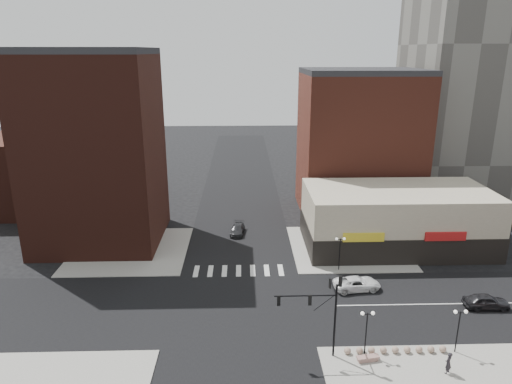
{
  "coord_description": "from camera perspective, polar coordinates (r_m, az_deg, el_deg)",
  "views": [
    {
      "loc": [
        0.53,
        -41.53,
        25.38
      ],
      "look_at": [
        1.9,
        4.81,
        11.0
      ],
      "focal_mm": 32.0,
      "sensor_mm": 36.0,
      "label": 1
    }
  ],
  "objects": [
    {
      "name": "building_ne_midrise",
      "position": [
        74.79,
        12.7,
        5.72
      ],
      "size": [
        18.0,
        15.0,
        22.0
      ],
      "primitive_type": "cube",
      "color": "maroon",
      "rests_on": "ground"
    },
    {
      "name": "street_lamp_se_a",
      "position": [
        41.5,
        13.7,
        -15.48
      ],
      "size": [
        1.22,
        0.32,
        4.16
      ],
      "color": "black",
      "rests_on": "sidewalk_se"
    },
    {
      "name": "white_suv",
      "position": [
        52.72,
        12.51,
        -11.1
      ],
      "size": [
        5.44,
        2.99,
        1.44
      ],
      "primitive_type": "imported",
      "rotation": [
        0.0,
        0.0,
        1.69
      ],
      "color": "white",
      "rests_on": "ground"
    },
    {
      "name": "dark_sedan_east",
      "position": [
        53.66,
        26.84,
        -12.09
      ],
      "size": [
        4.6,
        1.98,
        1.55
      ],
      "primitive_type": "imported",
      "rotation": [
        0.0,
        0.0,
        1.54
      ],
      "color": "black",
      "rests_on": "ground"
    },
    {
      "name": "street_lamp_ne",
      "position": [
        55.44,
        10.46,
        -6.56
      ],
      "size": [
        1.22,
        0.32,
        4.16
      ],
      "color": "black",
      "rests_on": "sidewalk_ne"
    },
    {
      "name": "road_ns",
      "position": [
        48.67,
        -2.14,
        -14.2
      ],
      "size": [
        14.0,
        200.0,
        0.02
      ],
      "primitive_type": "cube",
      "color": "black",
      "rests_on": "ground"
    },
    {
      "name": "ground",
      "position": [
        48.68,
        -2.14,
        -14.21
      ],
      "size": [
        240.0,
        240.0,
        0.0
      ],
      "primitive_type": "plane",
      "color": "black",
      "rests_on": "ground"
    },
    {
      "name": "traffic_signal",
      "position": [
        39.97,
        8.45,
        -13.7
      ],
      "size": [
        5.59,
        3.09,
        7.77
      ],
      "color": "black",
      "rests_on": "ground"
    },
    {
      "name": "dark_sedan_north",
      "position": [
        66.23,
        -2.33,
        -4.71
      ],
      "size": [
        2.32,
        4.66,
        1.3
      ],
      "primitive_type": "imported",
      "rotation": [
        0.0,
        0.0,
        -0.11
      ],
      "color": "black",
      "rests_on": "ground"
    },
    {
      "name": "bollard_row",
      "position": [
        43.83,
        17.01,
        -18.34
      ],
      "size": [
        9.0,
        0.6,
        0.6
      ],
      "color": "gray",
      "rests_on": "sidewalk_se"
    },
    {
      "name": "road_ew",
      "position": [
        48.67,
        -2.14,
        -14.2
      ],
      "size": [
        200.0,
        14.0,
        0.02
      ],
      "primitive_type": "cube",
      "color": "black",
      "rests_on": "ground"
    },
    {
      "name": "sidewalk_ne",
      "position": [
        63.06,
        11.33,
        -6.8
      ],
      "size": [
        15.0,
        15.0,
        0.12
      ],
      "primitive_type": "cube",
      "color": "gray",
      "rests_on": "ground"
    },
    {
      "name": "pedestrian",
      "position": [
        42.61,
        22.9,
        -19.08
      ],
      "size": [
        0.84,
        0.81,
        1.94
      ],
      "primitive_type": "imported",
      "rotation": [
        0.0,
        0.0,
        3.83
      ],
      "color": "black",
      "rests_on": "sidewalk_se"
    },
    {
      "name": "building_nw_low",
      "position": [
        84.49,
        -24.31,
        2.42
      ],
      "size": [
        20.0,
        18.0,
        12.0
      ],
      "primitive_type": "cube",
      "color": "#3C1A13",
      "rests_on": "ground"
    },
    {
      "name": "building_nw",
      "position": [
        64.43,
        -19.37,
        4.72
      ],
      "size": [
        16.0,
        15.0,
        25.0
      ],
      "primitive_type": "cube",
      "color": "#3C1A13",
      "rests_on": "ground"
    },
    {
      "name": "sidewalk_nw",
      "position": [
        63.3,
        -15.4,
        -7.01
      ],
      "size": [
        15.0,
        15.0,
        0.12
      ],
      "primitive_type": "cube",
      "color": "gray",
      "rests_on": "ground"
    },
    {
      "name": "building_ne_row",
      "position": [
        64.05,
        17.09,
        -3.73
      ],
      "size": [
        24.2,
        12.2,
        8.0
      ],
      "color": "#BDB096",
      "rests_on": "ground"
    },
    {
      "name": "stone_bench",
      "position": [
        42.36,
        13.8,
        -19.54
      ],
      "size": [
        2.01,
        0.89,
        0.45
      ],
      "rotation": [
        0.0,
        0.0,
        0.16
      ],
      "color": "#967167",
      "rests_on": "sidewalk_se"
    },
    {
      "name": "street_lamp_se_b",
      "position": [
        44.2,
        24.09,
        -14.42
      ],
      "size": [
        1.22,
        0.32,
        4.16
      ],
      "color": "black",
      "rests_on": "sidewalk_se"
    }
  ]
}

